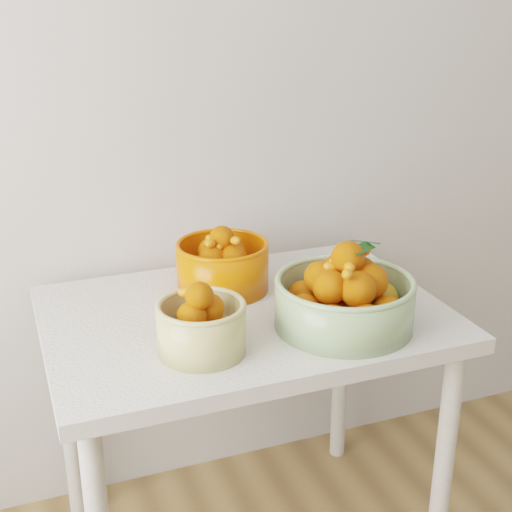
% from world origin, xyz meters
% --- Properties ---
extents(table, '(1.00, 0.70, 0.75)m').
position_xyz_m(table, '(-0.27, 1.60, 0.65)').
color(table, silver).
rests_on(table, ground).
extents(bowl_cream, '(0.24, 0.24, 0.17)m').
position_xyz_m(bowl_cream, '(-0.43, 1.43, 0.82)').
color(bowl_cream, tan).
rests_on(bowl_cream, table).
extents(bowl_green, '(0.36, 0.36, 0.22)m').
position_xyz_m(bowl_green, '(-0.07, 1.43, 0.82)').
color(bowl_green, '#91B47C').
rests_on(bowl_green, table).
extents(bowl_orange, '(0.27, 0.27, 0.18)m').
position_xyz_m(bowl_orange, '(-0.27, 1.75, 0.82)').
color(bowl_orange, '#E75106').
rests_on(bowl_orange, table).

